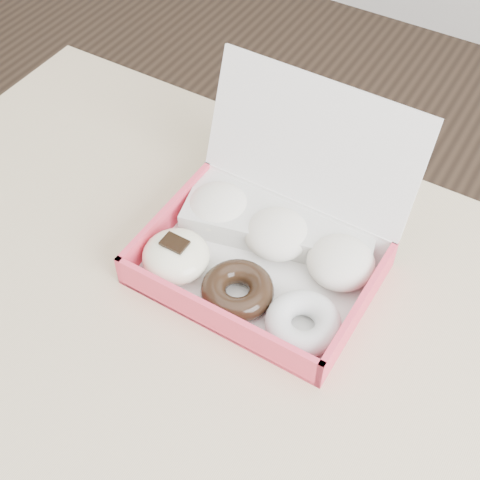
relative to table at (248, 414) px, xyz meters
The scene contains 3 objects.
table is the anchor object (origin of this frame).
donut_box 0.20m from the table, 114.69° to the left, with size 0.28×0.26×0.20m.
newspapers 0.29m from the table, 108.84° to the left, with size 0.25×0.20×0.04m, color white.
Camera 1 is at (0.18, -0.31, 1.41)m, focal length 50.00 mm.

